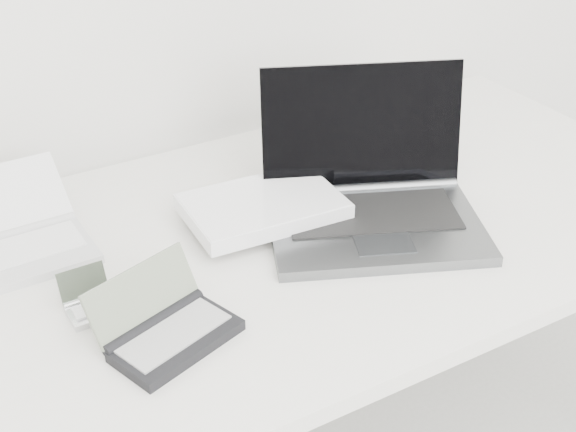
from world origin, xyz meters
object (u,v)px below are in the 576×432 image
desk (291,252)px  laptop_large (335,201)px  netbook_open_white (20,239)px  palmtop_charcoal (167,329)px

desk → laptop_large: (0.09, -0.01, 0.09)m
desk → netbook_open_white: (-0.43, 0.18, 0.07)m
desk → palmtop_charcoal: (-0.31, -0.17, 0.07)m
netbook_open_white → laptop_large: bearing=-21.2°
desk → netbook_open_white: bearing=157.4°
netbook_open_white → palmtop_charcoal: bearing=-71.2°
desk → laptop_large: 0.12m
laptop_large → palmtop_charcoal: bearing=-135.1°
laptop_large → palmtop_charcoal: size_ratio=2.46×
palmtop_charcoal → laptop_large: bearing=3.5°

